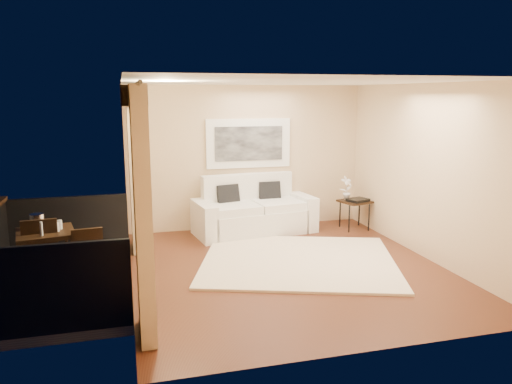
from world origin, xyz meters
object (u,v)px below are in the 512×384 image
object	(u,v)px
bistro_table	(46,237)
ice_bucket	(37,221)
side_table	(355,204)
orchid	(347,188)
sofa	(253,212)
balcony_chair_near	(89,259)
balcony_chair_far	(41,249)

from	to	relation	value
bistro_table	ice_bucket	world-z (taller)	ice_bucket
side_table	orchid	size ratio (longest dim) A/B	1.37
ice_bucket	sofa	bearing A→B (deg)	29.73
side_table	balcony_chair_near	distance (m)	5.15
sofa	ice_bucket	world-z (taller)	sofa
side_table	bistro_table	bearing A→B (deg)	-161.12
bistro_table	balcony_chair_far	distance (m)	0.17
balcony_chair_near	sofa	bearing A→B (deg)	35.09
side_table	balcony_chair_far	world-z (taller)	balcony_chair_far
orchid	bistro_table	bearing A→B (deg)	-159.57
ice_bucket	balcony_chair_near	bearing A→B (deg)	-37.72
sofa	balcony_chair_far	world-z (taller)	sofa
balcony_chair_far	balcony_chair_near	xyz separation A→B (m)	(0.60, -0.34, -0.07)
orchid	ice_bucket	bearing A→B (deg)	-161.37
sofa	orchid	distance (m)	1.84
side_table	bistro_table	distance (m)	5.52
bistro_table	balcony_chair_far	xyz separation A→B (m)	(-0.06, -0.01, -0.15)
side_table	balcony_chair_near	xyz separation A→B (m)	(-4.68, -2.14, 0.01)
sofa	orchid	world-z (taller)	sofa
sofa	ice_bucket	bearing A→B (deg)	-158.16
orchid	bistro_table	size ratio (longest dim) A/B	0.56
balcony_chair_near	bistro_table	bearing A→B (deg)	140.27
ice_bucket	side_table	bearing A→B (deg)	17.12
sofa	orchid	bearing A→B (deg)	-14.12
bistro_table	balcony_chair_near	world-z (taller)	balcony_chair_near
side_table	balcony_chair_far	bearing A→B (deg)	-161.26
sofa	bistro_table	distance (m)	3.92
balcony_chair_far	ice_bucket	world-z (taller)	ice_bucket
bistro_table	balcony_chair_far	bearing A→B (deg)	-173.41
bistro_table	balcony_chair_near	xyz separation A→B (m)	(0.53, -0.35, -0.22)
bistro_table	side_table	bearing A→B (deg)	18.88
orchid	balcony_chair_near	size ratio (longest dim) A/B	0.52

